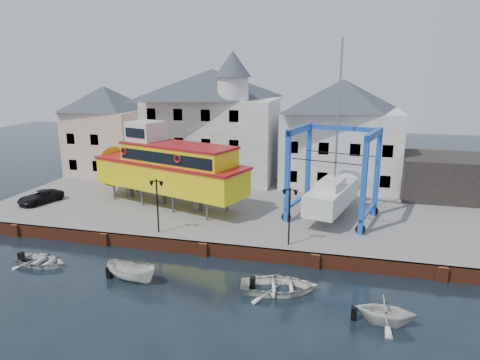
# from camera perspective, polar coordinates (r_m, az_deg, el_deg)

# --- Properties ---
(ground) EXTENTS (140.00, 140.00, 0.00)m
(ground) POSITION_cam_1_polar(r_m,az_deg,el_deg) (31.61, -4.88, -10.03)
(ground) COLOR black
(ground) RESTS_ON ground
(hardstanding) EXTENTS (44.00, 22.00, 1.00)m
(hardstanding) POSITION_cam_1_polar(r_m,az_deg,el_deg) (41.30, -0.02, -3.28)
(hardstanding) COLOR slate
(hardstanding) RESTS_ON ground
(quay_wall) EXTENTS (44.00, 0.47, 1.00)m
(quay_wall) POSITION_cam_1_polar(r_m,az_deg,el_deg) (31.50, -4.84, -9.12)
(quay_wall) COLOR maroon
(quay_wall) RESTS_ON ground
(building_pink) EXTENTS (8.00, 7.00, 10.30)m
(building_pink) POSITION_cam_1_polar(r_m,az_deg,el_deg) (53.32, -17.36, 6.32)
(building_pink) COLOR #D5A593
(building_pink) RESTS_ON hardstanding
(building_white_main) EXTENTS (14.00, 8.30, 14.00)m
(building_white_main) POSITION_cam_1_polar(r_m,az_deg,el_deg) (48.13, -3.57, 7.57)
(building_white_main) COLOR beige
(building_white_main) RESTS_ON hardstanding
(building_white_right) EXTENTS (12.00, 8.00, 11.20)m
(building_white_right) POSITION_cam_1_polar(r_m,az_deg,el_deg) (46.65, 13.26, 6.07)
(building_white_right) COLOR beige
(building_white_right) RESTS_ON hardstanding
(shed_dark) EXTENTS (8.00, 7.00, 4.00)m
(shed_dark) POSITION_cam_1_polar(r_m,az_deg,el_deg) (46.33, 25.40, 0.46)
(shed_dark) COLOR black
(shed_dark) RESTS_ON hardstanding
(lamp_post_left) EXTENTS (1.12, 0.32, 4.20)m
(lamp_post_left) POSITION_cam_1_polar(r_m,az_deg,el_deg) (32.65, -11.03, -1.64)
(lamp_post_left) COLOR black
(lamp_post_left) RESTS_ON hardstanding
(lamp_post_right) EXTENTS (1.12, 0.32, 4.20)m
(lamp_post_right) POSITION_cam_1_polar(r_m,az_deg,el_deg) (29.95, 6.65, -2.93)
(lamp_post_right) COLOR black
(lamp_post_right) RESTS_ON hardstanding
(tour_boat) EXTENTS (17.70, 9.42, 7.53)m
(tour_boat) POSITION_cam_1_polar(r_m,az_deg,el_deg) (39.78, -10.50, 1.83)
(tour_boat) COLOR #59595E
(tour_boat) RESTS_ON hardstanding
(travel_lift) EXTENTS (7.87, 9.93, 14.54)m
(travel_lift) POSITION_cam_1_polar(r_m,az_deg,el_deg) (36.98, 12.58, -1.04)
(travel_lift) COLOR #1543BB
(travel_lift) RESTS_ON hardstanding
(van) EXTENTS (3.06, 4.54, 1.15)m
(van) POSITION_cam_1_polar(r_m,az_deg,el_deg) (44.15, -25.08, -2.05)
(van) COLOR black
(van) RESTS_ON hardstanding
(motorboat_a) EXTENTS (3.76, 1.91, 1.39)m
(motorboat_a) POSITION_cam_1_polar(r_m,az_deg,el_deg) (28.94, -14.19, -12.86)
(motorboat_a) COLOR silver
(motorboat_a) RESTS_ON ground
(motorboat_b) EXTENTS (5.29, 4.24, 0.97)m
(motorboat_b) POSITION_cam_1_polar(r_m,az_deg,el_deg) (26.98, 5.15, -14.57)
(motorboat_b) COLOR silver
(motorboat_b) RESTS_ON ground
(motorboat_c) EXTENTS (3.38, 2.96, 1.70)m
(motorboat_c) POSITION_cam_1_polar(r_m,az_deg,el_deg) (25.17, 18.71, -17.65)
(motorboat_c) COLOR silver
(motorboat_c) RESTS_ON ground
(motorboat_d) EXTENTS (3.98, 2.97, 0.79)m
(motorboat_d) POSITION_cam_1_polar(r_m,az_deg,el_deg) (33.15, -24.93, -10.20)
(motorboat_d) COLOR silver
(motorboat_d) RESTS_ON ground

